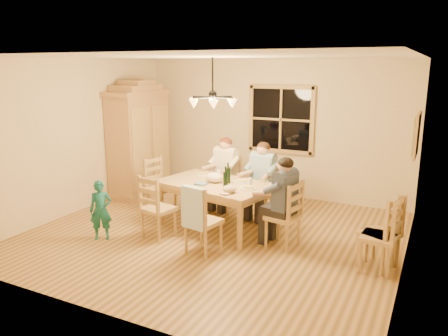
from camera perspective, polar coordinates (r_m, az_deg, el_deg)
The scene contains 33 objects.
floor at distance 6.91m, azimuth -1.38°, elevation -8.67°, with size 5.50×5.50×0.00m, color brown.
ceiling at distance 6.41m, azimuth -1.52°, elevation 14.31°, with size 5.50×5.00×0.02m, color white.
wall_back at distance 8.79m, azimuth 6.25°, elevation 5.12°, with size 5.50×0.02×2.70m, color beige.
wall_left at distance 8.17m, azimuth -18.78°, elevation 3.88°, with size 0.02×5.00×2.70m, color beige.
wall_right at distance 5.80m, azimuth 23.31°, elevation -0.10°, with size 0.02×5.00×2.70m, color beige.
window at distance 8.66m, azimuth 7.45°, elevation 6.31°, with size 1.30×0.06×1.30m.
painting at distance 6.94m, azimuth 23.85°, elevation 3.99°, with size 0.06×0.78×0.64m.
chandelier at distance 6.43m, azimuth -1.48°, elevation 8.76°, with size 0.77×0.68×0.71m.
armoire at distance 9.01m, azimuth -11.03°, elevation 3.27°, with size 0.66×1.40×2.30m.
dining_table at distance 6.98m, azimuth -1.10°, elevation -2.72°, with size 1.96×1.41×0.76m.
chair_far_left at distance 7.99m, azimuth 0.17°, elevation -3.32°, with size 0.51×0.50×0.99m.
chair_far_right at distance 7.56m, azimuth 4.99°, elevation -4.35°, with size 0.51×0.50×0.99m.
chair_near_left at distance 6.79m, azimuth -8.54°, elevation -6.52°, with size 0.51×0.50×0.99m.
chair_near_right at distance 6.21m, azimuth -2.71°, elevation -8.28°, with size 0.51×0.50×0.99m.
chair_end_left at distance 7.89m, azimuth -8.18°, elevation -3.68°, with size 0.50×0.51×0.99m.
chair_end_right at distance 6.44m, azimuth 7.69°, elevation -7.60°, with size 0.50×0.51×0.99m.
adult_woman at distance 7.85m, azimuth 0.17°, elevation 0.45°, with size 0.45×0.48×0.87m.
adult_plaid_man at distance 7.41m, azimuth 5.07°, elevation -0.38°, with size 0.45×0.48×0.87m.
adult_slate_man at distance 6.27m, azimuth 7.84°, elevation -3.00°, with size 0.48×0.45×0.87m.
towel at distance 5.94m, azimuth -3.94°, elevation -5.24°, with size 0.38×0.10×0.58m, color #B5D2F5.
wine_bottle_a at distance 6.89m, azimuth 0.53°, elevation -0.65°, with size 0.08×0.08×0.33m, color black.
wine_bottle_b at distance 6.64m, azimuth 0.21°, elevation -1.20°, with size 0.08×0.08×0.33m, color black.
plate_woman at distance 7.46m, azimuth -2.90°, elevation -0.83°, with size 0.26×0.26×0.02m, color white.
plate_plaid at distance 6.98m, azimuth 2.28°, elevation -1.81°, with size 0.26×0.26×0.02m, color white.
plate_slate at distance 6.64m, azimuth 3.18°, elevation -2.60°, with size 0.26×0.26×0.02m, color white.
wine_glass_a at distance 7.19m, azimuth -0.71°, elevation -0.84°, with size 0.06×0.06×0.14m, color silver.
wine_glass_b at distance 6.70m, azimuth 3.42°, elevation -1.91°, with size 0.06×0.06×0.14m, color silver.
cap at distance 6.41m, azimuth 0.71°, elevation -2.75°, with size 0.20×0.20×0.11m, color tan.
napkin at distance 6.83m, azimuth -3.01°, elevation -2.09°, with size 0.18×0.14×0.03m, color #547B9A.
cloth_bundle at distance 6.96m, azimuth -1.26°, elevation -1.26°, with size 0.28×0.22×0.15m, color beige.
child at distance 6.86m, azimuth -15.80°, elevation -5.32°, with size 0.33×0.22×0.91m, color #18656C.
chair_spare_front at distance 6.10m, azimuth 19.55°, elevation -9.48°, with size 0.56×0.57×0.99m.
chair_spare_back at distance 6.01m, azimuth 19.42°, elevation -9.84°, with size 0.45×0.47×0.99m.
Camera 1 is at (3.01, -5.66, 2.58)m, focal length 35.00 mm.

